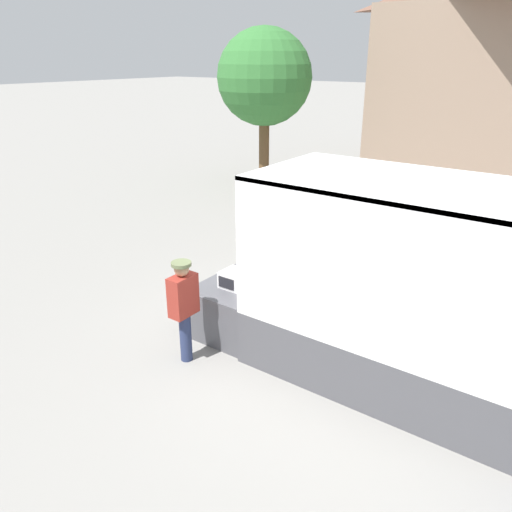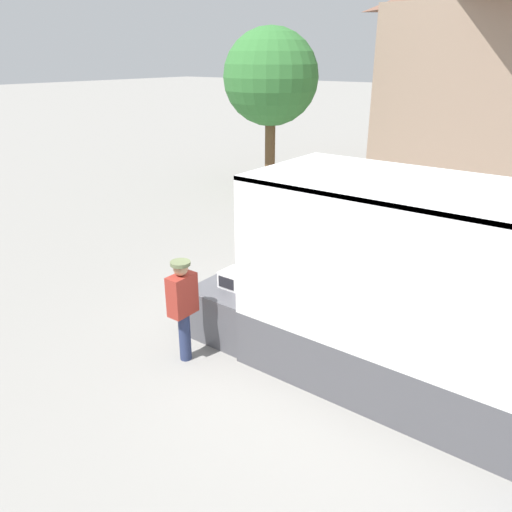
# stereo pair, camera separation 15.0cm
# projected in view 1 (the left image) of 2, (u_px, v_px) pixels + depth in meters

# --- Properties ---
(ground_plane) EXTENTS (160.00, 160.00, 0.00)m
(ground_plane) POSITION_uv_depth(u_px,v_px,m) (276.00, 332.00, 8.45)
(ground_plane) COLOR gray
(tailgate_deck) EXTENTS (1.15, 2.00, 0.85)m
(tailgate_deck) POSITION_uv_depth(u_px,v_px,m) (249.00, 301.00, 8.60)
(tailgate_deck) COLOR #4C4C51
(tailgate_deck) RESTS_ON ground
(microwave) EXTENTS (0.48, 0.42, 0.27)m
(microwave) POSITION_uv_depth(u_px,v_px,m) (236.00, 280.00, 8.09)
(microwave) COLOR white
(microwave) RESTS_ON tailgate_deck
(portable_generator) EXTENTS (0.63, 0.48, 0.57)m
(portable_generator) POSITION_uv_depth(u_px,v_px,m) (266.00, 258.00, 8.74)
(portable_generator) COLOR black
(portable_generator) RESTS_ON tailgate_deck
(worker_person) EXTENTS (0.29, 0.44, 1.63)m
(worker_person) POSITION_uv_depth(u_px,v_px,m) (184.00, 302.00, 7.33)
(worker_person) COLOR navy
(worker_person) RESTS_ON ground
(street_tree) EXTENTS (3.20, 3.20, 5.29)m
(street_tree) POSITION_uv_depth(u_px,v_px,m) (264.00, 78.00, 16.74)
(street_tree) COLOR brown
(street_tree) RESTS_ON ground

